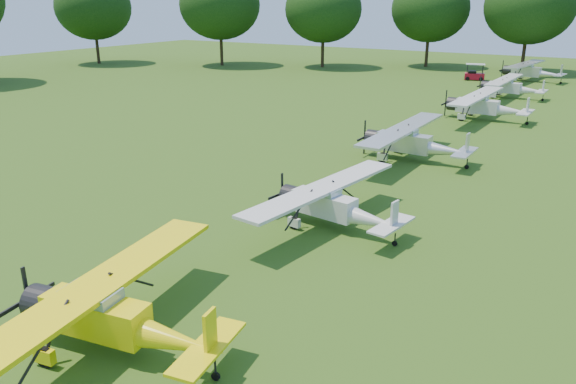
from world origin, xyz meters
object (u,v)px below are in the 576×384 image
at_px(aircraft_3, 333,203).
at_px(golf_cart, 474,75).
at_px(aircraft_5, 484,105).
at_px(aircraft_2, 110,314).
at_px(aircraft_7, 530,70).
at_px(aircraft_6, 510,86).
at_px(aircraft_4, 412,141).

distance_m(aircraft_3, golf_cart, 48.86).
bearing_deg(aircraft_5, golf_cart, 107.43).
distance_m(aircraft_2, aircraft_7, 61.53).
relative_size(aircraft_3, aircraft_6, 0.96).
bearing_deg(aircraft_3, golf_cart, 104.84).
bearing_deg(aircraft_7, aircraft_2, -83.58).
bearing_deg(aircraft_7, aircraft_4, -83.33).
height_order(aircraft_2, golf_cart, aircraft_2).
xyz_separation_m(aircraft_3, aircraft_4, (-0.75, 11.51, 0.13)).
distance_m(aircraft_4, aircraft_5, 14.18).
distance_m(aircraft_4, golf_cart, 37.36).
height_order(aircraft_5, aircraft_7, aircraft_7).
height_order(aircraft_7, golf_cart, aircraft_7).
bearing_deg(golf_cart, aircraft_2, -99.92).
xyz_separation_m(aircraft_3, aircraft_6, (-0.38, 37.54, 0.05)).
relative_size(aircraft_3, aircraft_7, 0.85).
height_order(aircraft_4, aircraft_5, aircraft_5).
xyz_separation_m(aircraft_4, aircraft_7, (0.01, 39.21, 0.06)).
xyz_separation_m(aircraft_2, aircraft_5, (1.03, 36.48, 0.06)).
bearing_deg(aircraft_6, golf_cart, 120.85).
relative_size(aircraft_5, aircraft_7, 0.96).
relative_size(aircraft_4, aircraft_7, 0.95).
relative_size(aircraft_2, aircraft_4, 0.97).
relative_size(aircraft_2, aircraft_5, 0.96).
bearing_deg(aircraft_2, golf_cart, 85.98).
bearing_deg(aircraft_6, aircraft_4, -89.00).
distance_m(aircraft_2, aircraft_6, 48.35).
bearing_deg(aircraft_3, aircraft_4, 101.01).
height_order(aircraft_5, aircraft_6, aircraft_5).
xyz_separation_m(aircraft_2, aircraft_7, (0.29, 61.53, 0.11)).
height_order(aircraft_6, golf_cart, aircraft_6).
height_order(aircraft_5, golf_cart, aircraft_5).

